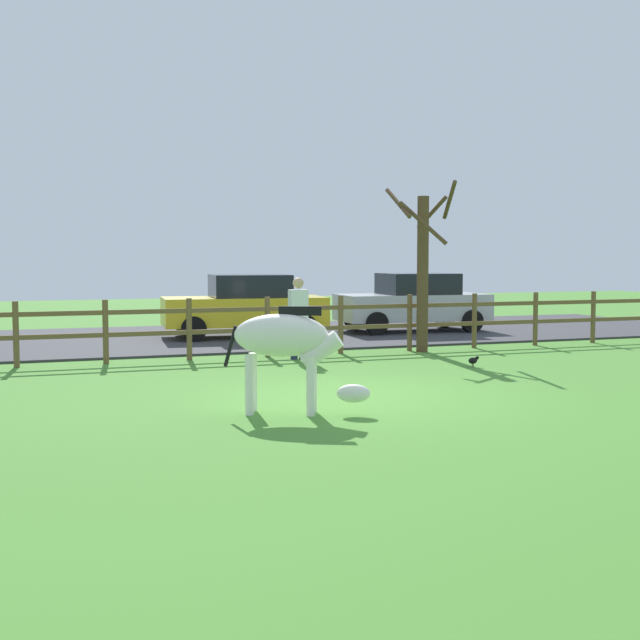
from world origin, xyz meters
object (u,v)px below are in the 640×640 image
object	(u,v)px
bare_tree	(423,265)
parked_car_yellow	(245,305)
parked_car_silver	(414,302)
visitor_near_fence	(298,314)
crow_on_grass	(473,360)
zebra	(288,343)

from	to	relation	value
bare_tree	parked_car_yellow	xyz separation A→B (m)	(-2.83, 4.12, -1.04)
parked_car_silver	visitor_near_fence	distance (m)	6.55
crow_on_grass	visitor_near_fence	distance (m)	3.61
zebra	parked_car_yellow	size ratio (longest dim) A/B	0.43
parked_car_yellow	parked_car_silver	world-z (taller)	same
bare_tree	zebra	distance (m)	7.71
crow_on_grass	parked_car_yellow	distance (m)	7.22
crow_on_grass	visitor_near_fence	bearing A→B (deg)	139.40
bare_tree	crow_on_grass	xyz separation A→B (m)	(-0.26, -2.58, -1.76)
zebra	parked_car_silver	distance (m)	12.10
bare_tree	parked_car_yellow	distance (m)	5.11
parked_car_silver	crow_on_grass	bearing A→B (deg)	-107.52
zebra	parked_car_yellow	world-z (taller)	parked_car_yellow
bare_tree	visitor_near_fence	distance (m)	3.11
zebra	parked_car_yellow	xyz separation A→B (m)	(2.13, 9.95, -0.08)
bare_tree	parked_car_silver	bearing A→B (deg)	65.83
parked_car_silver	visitor_near_fence	bearing A→B (deg)	-137.13
zebra	crow_on_grass	xyz separation A→B (m)	(4.70, 3.24, -0.80)
zebra	parked_car_silver	xyz separation A→B (m)	(6.83, 9.99, -0.08)
parked_car_silver	visitor_near_fence	xyz separation A→B (m)	(-4.80, -4.46, 0.06)
zebra	parked_car_silver	size ratio (longest dim) A/B	0.44
parked_car_silver	zebra	bearing A→B (deg)	-124.35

